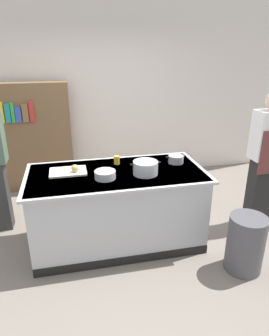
# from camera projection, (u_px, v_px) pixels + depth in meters

# --- Properties ---
(ground_plane) EXTENTS (10.00, 10.00, 0.00)m
(ground_plane) POSITION_uv_depth(u_px,v_px,m) (118.00, 240.00, 3.71)
(ground_plane) COLOR slate
(back_wall) EXTENTS (6.40, 0.12, 3.00)m
(back_wall) POSITION_uv_depth(u_px,v_px,m) (95.00, 91.00, 5.05)
(back_wall) COLOR silver
(back_wall) RESTS_ON ground_plane
(counter_island) EXTENTS (1.98, 0.98, 0.90)m
(counter_island) POSITION_uv_depth(u_px,v_px,m) (117.00, 207.00, 3.53)
(counter_island) COLOR #B7BABF
(counter_island) RESTS_ON ground_plane
(cutting_board) EXTENTS (0.40, 0.28, 0.02)m
(cutting_board) POSITION_uv_depth(u_px,v_px,m) (68.00, 172.00, 3.36)
(cutting_board) COLOR silver
(cutting_board) RESTS_ON counter_island
(onion) EXTENTS (0.08, 0.08, 0.08)m
(onion) POSITION_uv_depth(u_px,v_px,m) (75.00, 168.00, 3.32)
(onion) COLOR tan
(onion) RESTS_ON cutting_board
(stock_pot) EXTENTS (0.34, 0.27, 0.15)m
(stock_pot) POSITION_uv_depth(u_px,v_px,m) (145.00, 168.00, 3.30)
(stock_pot) COLOR #B7BABF
(stock_pot) RESTS_ON counter_island
(sauce_pan) EXTENTS (0.25, 0.18, 0.09)m
(sauce_pan) POSITION_uv_depth(u_px,v_px,m) (176.00, 159.00, 3.63)
(sauce_pan) COLOR #99999E
(sauce_pan) RESTS_ON counter_island
(mixing_bowl) EXTENTS (0.22, 0.22, 0.09)m
(mixing_bowl) POSITION_uv_depth(u_px,v_px,m) (105.00, 175.00, 3.20)
(mixing_bowl) COLOR #B7BABF
(mixing_bowl) RESTS_ON counter_island
(juice_cup) EXTENTS (0.07, 0.07, 0.10)m
(juice_cup) POSITION_uv_depth(u_px,v_px,m) (117.00, 160.00, 3.58)
(juice_cup) COLOR yellow
(juice_cup) RESTS_ON counter_island
(trash_bin) EXTENTS (0.38, 0.38, 0.62)m
(trash_bin) POSITION_uv_depth(u_px,v_px,m) (245.00, 244.00, 3.13)
(trash_bin) COLOR #4C4C51
(trash_bin) RESTS_ON ground_plane
(person_chef) EXTENTS (0.38, 0.25, 1.72)m
(person_chef) POSITION_uv_depth(u_px,v_px,m) (265.00, 158.00, 3.77)
(person_chef) COLOR black
(person_chef) RESTS_ON ground_plane
(bookshelf) EXTENTS (1.10, 0.31, 1.70)m
(bookshelf) POSITION_uv_depth(u_px,v_px,m) (36.00, 137.00, 4.82)
(bookshelf) COLOR brown
(bookshelf) RESTS_ON ground_plane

